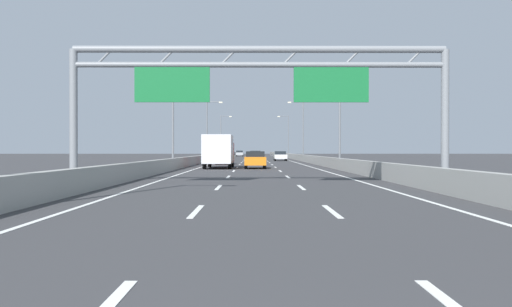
{
  "coord_description": "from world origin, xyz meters",
  "views": [
    {
      "loc": [
        -0.29,
        -1.58,
        1.63
      ],
      "look_at": [
        0.16,
        86.53,
        1.05
      ],
      "focal_mm": 37.28,
      "sensor_mm": 36.0,
      "label": 1
    }
  ],
  "objects_px": {
    "streetlamp_right_far": "(302,126)",
    "streetlamp_left_distant": "(222,133)",
    "streetlamp_right_mid": "(337,109)",
    "streetlamp_left_far": "(208,126)",
    "sign_gantry": "(258,79)",
    "silver_car": "(240,153)",
    "streetlamp_left_mid": "(175,109)",
    "streetlamp_right_distant": "(287,133)",
    "orange_car": "(255,160)",
    "white_car": "(280,156)",
    "yellow_car": "(254,155)",
    "box_truck": "(219,150)",
    "red_car": "(224,158)",
    "green_car": "(255,156)"
  },
  "relations": [
    {
      "from": "streetlamp_right_far",
      "to": "box_truck",
      "type": "bearing_deg",
      "value": -106.2
    },
    {
      "from": "white_car",
      "to": "green_car",
      "type": "relative_size",
      "value": 0.93
    },
    {
      "from": "streetlamp_right_distant",
      "to": "red_car",
      "type": "bearing_deg",
      "value": -100.51
    },
    {
      "from": "red_car",
      "to": "green_car",
      "type": "distance_m",
      "value": 17.63
    },
    {
      "from": "sign_gantry",
      "to": "silver_car",
      "type": "bearing_deg",
      "value": 91.9
    },
    {
      "from": "green_car",
      "to": "streetlamp_right_distant",
      "type": "bearing_deg",
      "value": 80.05
    },
    {
      "from": "streetlamp_left_far",
      "to": "streetlamp_right_mid",
      "type": "bearing_deg",
      "value": -67.48
    },
    {
      "from": "orange_car",
      "to": "red_car",
      "type": "height_order",
      "value": "orange_car"
    },
    {
      "from": "streetlamp_right_far",
      "to": "streetlamp_left_distant",
      "type": "bearing_deg",
      "value": 112.52
    },
    {
      "from": "streetlamp_right_far",
      "to": "white_car",
      "type": "xyz_separation_m",
      "value": [
        -3.68,
        -4.98,
        -4.65
      ]
    },
    {
      "from": "streetlamp_left_mid",
      "to": "streetlamp_left_far",
      "type": "xyz_separation_m",
      "value": [
        0.0,
        36.01,
        0.0
      ]
    },
    {
      "from": "streetlamp_left_mid",
      "to": "streetlamp_right_distant",
      "type": "distance_m",
      "value": 73.54
    },
    {
      "from": "streetlamp_left_distant",
      "to": "streetlamp_right_far",
      "type": "bearing_deg",
      "value": -67.48
    },
    {
      "from": "streetlamp_left_distant",
      "to": "silver_car",
      "type": "xyz_separation_m",
      "value": [
        3.64,
        16.36,
        -4.63
      ]
    },
    {
      "from": "streetlamp_left_mid",
      "to": "streetlamp_left_distant",
      "type": "bearing_deg",
      "value": 90.0
    },
    {
      "from": "yellow_car",
      "to": "silver_car",
      "type": "relative_size",
      "value": 0.96
    },
    {
      "from": "streetlamp_left_mid",
      "to": "green_car",
      "type": "relative_size",
      "value": 2.1
    },
    {
      "from": "streetlamp_left_mid",
      "to": "streetlamp_right_mid",
      "type": "bearing_deg",
      "value": 0.0
    },
    {
      "from": "streetlamp_left_distant",
      "to": "streetlamp_right_mid",
      "type": "bearing_deg",
      "value": -78.29
    },
    {
      "from": "streetlamp_right_distant",
      "to": "green_car",
      "type": "bearing_deg",
      "value": -99.95
    },
    {
      "from": "streetlamp_left_far",
      "to": "streetlamp_left_distant",
      "type": "bearing_deg",
      "value": 90.0
    },
    {
      "from": "streetlamp_left_mid",
      "to": "orange_car",
      "type": "bearing_deg",
      "value": -15.18
    },
    {
      "from": "streetlamp_left_far",
      "to": "box_truck",
      "type": "bearing_deg",
      "value": -83.75
    },
    {
      "from": "streetlamp_right_far",
      "to": "yellow_car",
      "type": "height_order",
      "value": "streetlamp_right_far"
    },
    {
      "from": "streetlamp_right_mid",
      "to": "orange_car",
      "type": "relative_size",
      "value": 2.27
    },
    {
      "from": "streetlamp_left_distant",
      "to": "yellow_car",
      "type": "distance_m",
      "value": 33.23
    },
    {
      "from": "streetlamp_left_distant",
      "to": "streetlamp_right_distant",
      "type": "distance_m",
      "value": 14.93
    },
    {
      "from": "streetlamp_right_far",
      "to": "yellow_car",
      "type": "distance_m",
      "value": 9.73
    },
    {
      "from": "sign_gantry",
      "to": "streetlamp_right_distant",
      "type": "xyz_separation_m",
      "value": [
        7.55,
        96.88,
        0.55
      ]
    },
    {
      "from": "streetlamp_left_distant",
      "to": "green_car",
      "type": "relative_size",
      "value": 2.1
    },
    {
      "from": "orange_car",
      "to": "yellow_car",
      "type": "height_order",
      "value": "orange_car"
    },
    {
      "from": "streetlamp_left_far",
      "to": "streetlamp_right_far",
      "type": "bearing_deg",
      "value": 0.0
    },
    {
      "from": "streetlamp_right_mid",
      "to": "streetlamp_left_far",
      "type": "distance_m",
      "value": 38.98
    },
    {
      "from": "yellow_car",
      "to": "box_truck",
      "type": "distance_m",
      "value": 41.4
    },
    {
      "from": "orange_car",
      "to": "green_car",
      "type": "relative_size",
      "value": 0.92
    },
    {
      "from": "streetlamp_left_far",
      "to": "orange_car",
      "type": "bearing_deg",
      "value": -79.05
    },
    {
      "from": "orange_car",
      "to": "silver_car",
      "type": "bearing_deg",
      "value": 92.35
    },
    {
      "from": "sign_gantry",
      "to": "streetlamp_right_far",
      "type": "bearing_deg",
      "value": 82.93
    },
    {
      "from": "yellow_car",
      "to": "red_car",
      "type": "distance_m",
      "value": 27.97
    },
    {
      "from": "streetlamp_left_distant",
      "to": "green_car",
      "type": "height_order",
      "value": "streetlamp_left_distant"
    },
    {
      "from": "streetlamp_left_distant",
      "to": "red_car",
      "type": "relative_size",
      "value": 2.07
    },
    {
      "from": "streetlamp_right_far",
      "to": "streetlamp_left_far",
      "type": "bearing_deg",
      "value": 180.0
    },
    {
      "from": "streetlamp_right_distant",
      "to": "silver_car",
      "type": "distance_m",
      "value": 20.41
    },
    {
      "from": "white_car",
      "to": "green_car",
      "type": "bearing_deg",
      "value": -157.27
    },
    {
      "from": "streetlamp_left_distant",
      "to": "orange_car",
      "type": "bearing_deg",
      "value": -84.33
    },
    {
      "from": "orange_car",
      "to": "silver_car",
      "type": "relative_size",
      "value": 0.96
    },
    {
      "from": "streetlamp_right_distant",
      "to": "streetlamp_right_far",
      "type": "bearing_deg",
      "value": -90.0
    },
    {
      "from": "white_car",
      "to": "yellow_car",
      "type": "distance_m",
      "value": 9.72
    },
    {
      "from": "white_car",
      "to": "streetlamp_right_mid",
      "type": "bearing_deg",
      "value": -83.23
    },
    {
      "from": "streetlamp_right_mid",
      "to": "streetlamp_left_mid",
      "type": "bearing_deg",
      "value": 180.0
    }
  ]
}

